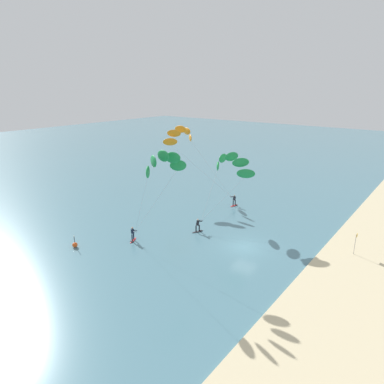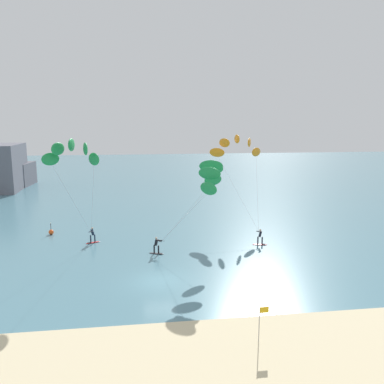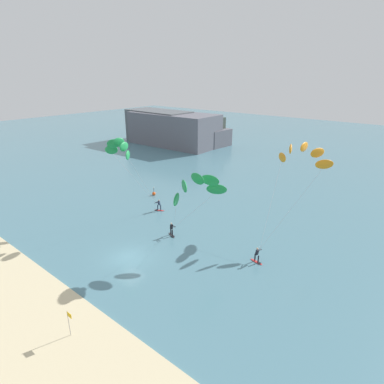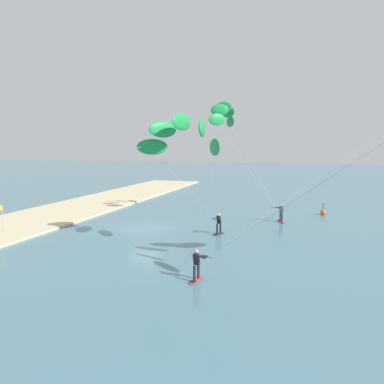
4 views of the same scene
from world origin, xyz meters
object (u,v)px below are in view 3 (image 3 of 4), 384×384
Objects in this scene: kitesurfer_nearshore at (196,188)px; kitesurfer_mid_water at (302,157)px; beach_flag at (69,319)px; marker_buoy at (154,193)px; kitesurfer_far_out at (121,151)px.

kitesurfer_mid_water is (5.75, 12.26, 1.77)m from kitesurfer_nearshore.
kitesurfer_nearshore is 4.15× the size of beach_flag.
marker_buoy is at bearing -172.77° from kitesurfer_mid_water.
marker_buoy is at bearing 124.20° from beach_flag.
kitesurfer_nearshore is 12.17m from kitesurfer_far_out.
kitesurfer_mid_water is 23.97m from marker_buoy.
kitesurfer_far_out is 13.72m from marker_buoy.
kitesurfer_nearshore is 16.13m from beach_flag.
kitesurfer_nearshore is at bearing -115.11° from kitesurfer_mid_water.
kitesurfer_mid_water is 5.15× the size of beach_flag.
beach_flag is at bearing -51.18° from kitesurfer_far_out.
beach_flag is at bearing -55.80° from marker_buoy.
kitesurfer_far_out is 21.20m from beach_flag.
kitesurfer_mid_water is 8.22× the size of marker_buoy.
kitesurfer_nearshore reaches higher than marker_buoy.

